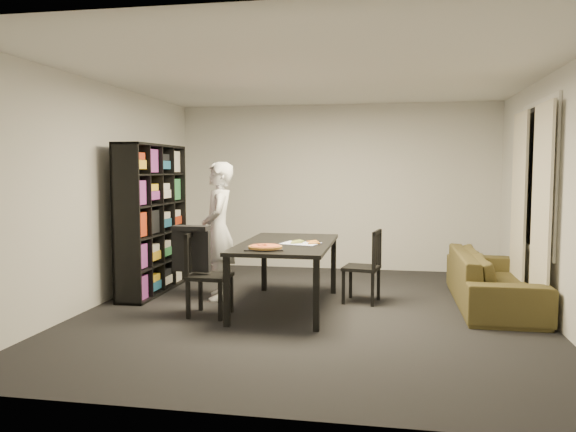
% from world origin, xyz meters
% --- Properties ---
extents(room, '(5.01, 5.51, 2.61)m').
position_xyz_m(room, '(0.00, 0.00, 1.30)').
color(room, black).
rests_on(room, ground).
extents(window_pane, '(0.02, 1.40, 1.60)m').
position_xyz_m(window_pane, '(2.48, 0.60, 1.50)').
color(window_pane, black).
rests_on(window_pane, room).
extents(window_frame, '(0.03, 1.52, 1.72)m').
position_xyz_m(window_frame, '(2.48, 0.60, 1.50)').
color(window_frame, white).
rests_on(window_frame, room).
extents(curtain_left, '(0.03, 0.70, 2.25)m').
position_xyz_m(curtain_left, '(2.40, 0.08, 1.15)').
color(curtain_left, beige).
rests_on(curtain_left, room).
extents(curtain_right, '(0.03, 0.70, 2.25)m').
position_xyz_m(curtain_right, '(2.40, 1.12, 1.15)').
color(curtain_right, beige).
rests_on(curtain_right, room).
extents(bookshelf, '(0.35, 1.50, 1.90)m').
position_xyz_m(bookshelf, '(-2.16, 0.60, 0.95)').
color(bookshelf, black).
rests_on(bookshelf, room).
extents(dining_table, '(1.01, 1.82, 0.76)m').
position_xyz_m(dining_table, '(-0.31, 0.08, 0.69)').
color(dining_table, black).
rests_on(dining_table, room).
extents(chair_left, '(0.44, 0.44, 0.91)m').
position_xyz_m(chair_left, '(-1.15, -0.39, 0.52)').
color(chair_left, black).
rests_on(chair_left, room).
extents(chair_right, '(0.47, 0.47, 0.87)m').
position_xyz_m(chair_right, '(0.60, 0.50, 0.50)').
color(chair_right, black).
rests_on(chair_right, room).
extents(draped_jacket, '(0.42, 0.19, 0.50)m').
position_xyz_m(draped_jacket, '(-1.27, -0.39, 0.75)').
color(draped_jacket, black).
rests_on(draped_jacket, chair_left).
extents(person, '(0.56, 0.70, 1.67)m').
position_xyz_m(person, '(-1.22, 0.42, 0.84)').
color(person, silver).
rests_on(person, room).
extents(baking_tray, '(0.45, 0.39, 0.01)m').
position_xyz_m(baking_tray, '(-0.44, -0.49, 0.76)').
color(baking_tray, black).
rests_on(baking_tray, dining_table).
extents(pepperoni_pizza, '(0.35, 0.35, 0.03)m').
position_xyz_m(pepperoni_pizza, '(-0.42, -0.51, 0.78)').
color(pepperoni_pizza, '#A77030').
rests_on(pepperoni_pizza, dining_table).
extents(kitchen_towel, '(0.46, 0.39, 0.01)m').
position_xyz_m(kitchen_towel, '(-0.13, -0.01, 0.76)').
color(kitchen_towel, white).
rests_on(kitchen_towel, dining_table).
extents(pizza_slices, '(0.39, 0.34, 0.01)m').
position_xyz_m(pizza_slices, '(-0.09, 0.05, 0.77)').
color(pizza_slices, '#C68C3E').
rests_on(pizza_slices, dining_table).
extents(sofa, '(0.84, 2.14, 0.62)m').
position_xyz_m(sofa, '(2.04, 0.62, 0.31)').
color(sofa, '#41371A').
rests_on(sofa, room).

